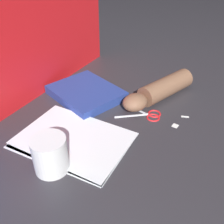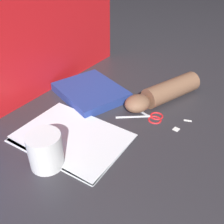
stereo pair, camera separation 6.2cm
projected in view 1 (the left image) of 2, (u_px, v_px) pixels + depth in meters
The scene contains 9 objects.
ground_plane at pixel (109, 133), 0.86m from camera, with size 6.00×6.00×0.00m, color #2D2B30.
backdrop_panel_center at pixel (41, 29), 0.97m from camera, with size 0.77×0.02×0.49m.
paper_stack at pixel (73, 140), 0.83m from camera, with size 0.26×0.35×0.01m.
book_closed at pixel (86, 93), 1.04m from camera, with size 0.29×0.32×0.03m.
scissors at pixel (146, 113), 0.94m from camera, with size 0.13×0.17×0.01m.
hand_forearm at pixel (159, 90), 1.01m from camera, with size 0.35×0.19×0.08m.
paper_scrap_near at pixel (185, 117), 0.93m from camera, with size 0.02×0.03×0.00m.
paper_scrap_mid at pixel (175, 126), 0.89m from camera, with size 0.02×0.02×0.00m.
mug at pixel (50, 154), 0.70m from camera, with size 0.10×0.10×0.10m.
Camera 1 is at (-0.57, -0.34, 0.55)m, focal length 42.00 mm.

